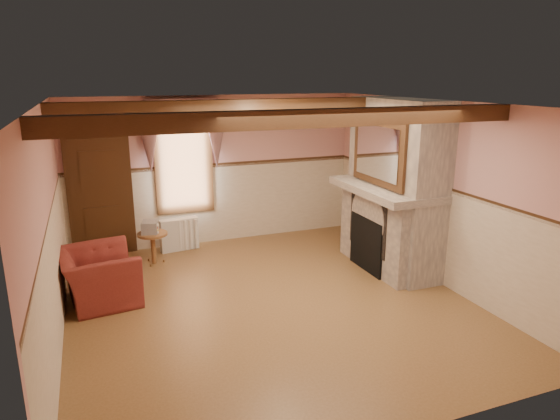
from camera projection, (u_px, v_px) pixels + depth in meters
name	position (u px, v px, depth m)	size (l,w,h in m)	color
floor	(269.00, 302.00, 7.15)	(5.50, 6.00, 0.01)	brown
ceiling	(268.00, 103.00, 6.42)	(5.50, 6.00, 0.01)	silver
wall_back	(215.00, 170.00, 9.49)	(5.50, 0.02, 2.80)	#CE918F
wall_front	(392.00, 296.00, 4.08)	(5.50, 0.02, 2.80)	#CE918F
wall_left	(48.00, 230.00, 5.84)	(0.02, 6.00, 2.80)	#CE918F
wall_right	(435.00, 192.00, 7.74)	(0.02, 6.00, 2.80)	#CE918F
wainscot	(269.00, 253.00, 6.96)	(5.50, 6.00, 1.50)	beige
chair_rail	(269.00, 201.00, 6.76)	(5.50, 6.00, 0.08)	black
firebox	(370.00, 244.00, 8.27)	(0.20, 0.95, 0.90)	black
armchair	(99.00, 276.00, 7.11)	(1.16, 1.01, 0.75)	maroon
side_table	(153.00, 248.00, 8.57)	(0.51, 0.51, 0.55)	brown
book_stack	(150.00, 227.00, 8.50)	(0.26, 0.32, 0.20)	#B7AD8C
radiator	(179.00, 234.00, 9.23)	(0.70, 0.18, 0.60)	silver
bowl	(382.00, 181.00, 8.21)	(0.35, 0.35, 0.09)	brown
mantel_clock	(361.00, 171.00, 8.80)	(0.14, 0.24, 0.20)	black
oil_lamp	(371.00, 172.00, 8.51)	(0.11, 0.11, 0.28)	gold
candle_red	(402.00, 186.00, 7.68)	(0.06, 0.06, 0.16)	maroon
jar_yellow	(401.00, 187.00, 7.71)	(0.06, 0.06, 0.12)	gold
fireplace	(395.00, 186.00, 8.17)	(0.85, 2.00, 2.80)	gray
mantel	(386.00, 189.00, 8.12)	(1.05, 2.05, 0.12)	gray
overmantel_mirror	(378.00, 152.00, 7.89)	(0.06, 1.44, 1.04)	silver
door	(101.00, 198.00, 8.80)	(1.10, 0.10, 2.10)	black
window	(184.00, 159.00, 9.19)	(1.06, 0.08, 2.02)	white
window_drapes	(183.00, 127.00, 8.95)	(1.30, 0.14, 1.40)	gray
ceiling_beam_front	(306.00, 119.00, 5.37)	(5.50, 0.18, 0.20)	black
ceiling_beam_back	(241.00, 106.00, 7.53)	(5.50, 0.18, 0.20)	black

